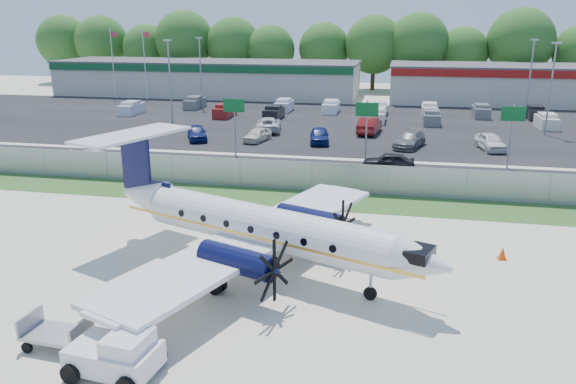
% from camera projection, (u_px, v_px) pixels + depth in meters
% --- Properties ---
extents(ground, '(170.00, 170.00, 0.00)m').
position_uv_depth(ground, '(261.00, 280.00, 24.86)').
color(ground, beige).
rests_on(ground, ground).
extents(grass_verge, '(170.00, 4.00, 0.02)m').
position_uv_depth(grass_verge, '(306.00, 199.00, 36.11)').
color(grass_verge, '#2D561E').
rests_on(grass_verge, ground).
extents(access_road, '(170.00, 8.00, 0.02)m').
position_uv_depth(access_road, '(322.00, 172.00, 42.67)').
color(access_road, black).
rests_on(access_road, ground).
extents(parking_lot, '(170.00, 32.00, 0.02)m').
position_uv_depth(parking_lot, '(349.00, 124.00, 62.36)').
color(parking_lot, black).
rests_on(parking_lot, ground).
extents(perimeter_fence, '(120.00, 0.06, 1.99)m').
position_uv_depth(perimeter_fence, '(312.00, 176.00, 37.69)').
color(perimeter_fence, gray).
rests_on(perimeter_fence, ground).
extents(building_west, '(46.40, 12.40, 5.24)m').
position_uv_depth(building_west, '(208.00, 78.00, 86.76)').
color(building_west, '#BCB8A9').
rests_on(building_west, ground).
extents(building_east, '(44.40, 12.40, 5.24)m').
position_uv_depth(building_east, '(553.00, 85.00, 77.27)').
color(building_east, '#BCB8A9').
rests_on(building_east, ground).
extents(sign_left, '(1.80, 0.26, 5.00)m').
position_uv_depth(sign_left, '(234.00, 114.00, 46.80)').
color(sign_left, gray).
rests_on(sign_left, ground).
extents(sign_mid, '(1.80, 0.26, 5.00)m').
position_uv_depth(sign_mid, '(367.00, 118.00, 44.71)').
color(sign_mid, gray).
rests_on(sign_mid, ground).
extents(sign_right, '(1.80, 0.26, 5.00)m').
position_uv_depth(sign_right, '(512.00, 123.00, 42.63)').
color(sign_right, gray).
rests_on(sign_right, ground).
extents(flagpole_west, '(1.06, 0.12, 10.00)m').
position_uv_depth(flagpole_west, '(113.00, 60.00, 81.59)').
color(flagpole_west, silver).
rests_on(flagpole_west, ground).
extents(flagpole_east, '(1.06, 0.12, 10.00)m').
position_uv_depth(flagpole_east, '(145.00, 60.00, 80.65)').
color(flagpole_east, silver).
rests_on(flagpole_east, ground).
extents(light_pole_nw, '(0.90, 0.35, 9.09)m').
position_uv_depth(light_pole_nw, '(170.00, 75.00, 62.75)').
color(light_pole_nw, gray).
rests_on(light_pole_nw, ground).
extents(light_pole_ne, '(0.90, 0.35, 9.09)m').
position_uv_depth(light_pole_ne, '(551.00, 82.00, 55.17)').
color(light_pole_ne, gray).
rests_on(light_pole_ne, ground).
extents(light_pole_sw, '(0.90, 0.35, 9.09)m').
position_uv_depth(light_pole_sw, '(200.00, 68.00, 72.13)').
color(light_pole_sw, gray).
rests_on(light_pole_sw, ground).
extents(light_pole_se, '(0.90, 0.35, 9.09)m').
position_uv_depth(light_pole_se, '(530.00, 74.00, 64.54)').
color(light_pole_se, gray).
rests_on(light_pole_se, ground).
extents(tree_line, '(112.00, 6.00, 14.00)m').
position_uv_depth(tree_line, '(368.00, 90.00, 94.24)').
color(tree_line, '#285A1A').
rests_on(tree_line, ground).
extents(aircraft, '(18.05, 17.56, 5.56)m').
position_uv_depth(aircraft, '(258.00, 225.00, 25.36)').
color(aircraft, silver).
rests_on(aircraft, ground).
extents(pushback_tug, '(3.01, 2.32, 1.53)m').
position_uv_depth(pushback_tug, '(118.00, 354.00, 18.04)').
color(pushback_tug, silver).
rests_on(pushback_tug, ground).
extents(baggage_cart_near, '(1.85, 1.26, 0.91)m').
position_uv_depth(baggage_cart_near, '(131.00, 363.00, 18.09)').
color(baggage_cart_near, gray).
rests_on(baggage_cart_near, ground).
extents(baggage_cart_far, '(2.31, 1.49, 1.16)m').
position_uv_depth(baggage_cart_far, '(56.00, 333.00, 19.63)').
color(baggage_cart_far, gray).
rests_on(baggage_cart_far, ground).
extents(cone_nose, '(0.43, 0.43, 0.61)m').
position_uv_depth(cone_nose, '(502.00, 254.00, 26.98)').
color(cone_nose, '#E64307').
rests_on(cone_nose, ground).
extents(cone_starboard_wing, '(0.34, 0.34, 0.48)m').
position_uv_depth(cone_starboard_wing, '(370.00, 231.00, 29.98)').
color(cone_starboard_wing, '#E64307').
rests_on(cone_starboard_wing, ground).
extents(road_car_west, '(4.89, 3.27, 1.32)m').
position_uv_depth(road_car_west, '(98.00, 166.00, 44.38)').
color(road_car_west, silver).
rests_on(road_car_west, ground).
extents(road_car_mid, '(4.00, 1.72, 1.35)m').
position_uv_depth(road_car_mid, '(388.00, 170.00, 43.38)').
color(road_car_mid, black).
rests_on(road_car_mid, ground).
extents(parked_car_a, '(3.33, 4.61, 1.46)m').
position_uv_depth(parked_car_a, '(197.00, 140.00, 54.17)').
color(parked_car_a, navy).
rests_on(parked_car_a, ground).
extents(parked_car_b, '(2.33, 4.07, 1.31)m').
position_uv_depth(parked_car_b, '(257.00, 141.00, 53.58)').
color(parked_car_b, beige).
rests_on(parked_car_b, ground).
extents(parked_car_c, '(2.41, 4.58, 1.49)m').
position_uv_depth(parked_car_c, '(319.00, 143.00, 52.82)').
color(parked_car_c, navy).
rests_on(parked_car_c, ground).
extents(parked_car_d, '(3.34, 5.28, 1.43)m').
position_uv_depth(parked_car_d, '(409.00, 147.00, 51.04)').
color(parked_car_d, '#595B5E').
rests_on(parked_car_d, ground).
extents(parked_car_e, '(2.64, 4.65, 1.49)m').
position_uv_depth(parked_car_e, '(490.00, 150.00, 50.02)').
color(parked_car_e, silver).
rests_on(parked_car_e, ground).
extents(parked_car_f, '(3.42, 5.70, 1.48)m').
position_uv_depth(parked_car_f, '(268.00, 131.00, 58.48)').
color(parked_car_f, silver).
rests_on(parked_car_f, ground).
extents(parked_car_g, '(2.38, 5.33, 1.70)m').
position_uv_depth(parked_car_g, '(369.00, 133.00, 57.39)').
color(parked_car_g, maroon).
rests_on(parked_car_g, ground).
extents(far_parking_rows, '(56.00, 10.00, 1.60)m').
position_uv_depth(far_parking_rows, '(353.00, 117.00, 67.05)').
color(far_parking_rows, gray).
rests_on(far_parking_rows, ground).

